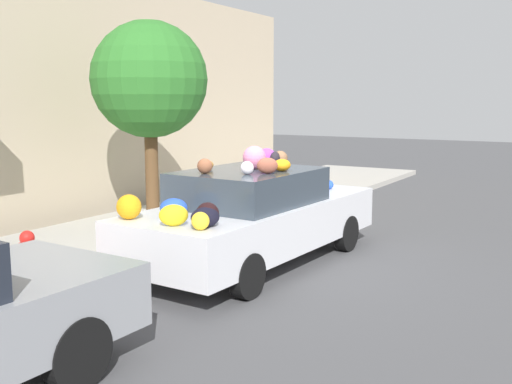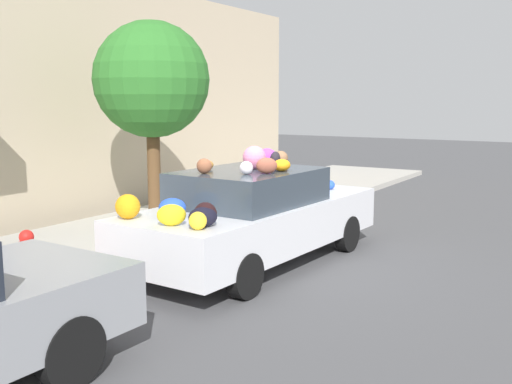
{
  "view_description": "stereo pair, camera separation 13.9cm",
  "coord_description": "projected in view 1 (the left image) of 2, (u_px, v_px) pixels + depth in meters",
  "views": [
    {
      "loc": [
        -7.45,
        -4.44,
        2.41
      ],
      "look_at": [
        0.0,
        0.03,
        1.07
      ],
      "focal_mm": 42.0,
      "sensor_mm": 36.0,
      "label": 1
    },
    {
      "loc": [
        -7.38,
        -4.56,
        2.41
      ],
      "look_at": [
        0.0,
        0.03,
        1.07
      ],
      "focal_mm": 42.0,
      "sensor_mm": 36.0,
      "label": 2
    }
  ],
  "objects": [
    {
      "name": "sidewalk_curb",
      "position": [
        123.0,
        238.0,
        10.3
      ],
      "size": [
        24.0,
        3.2,
        0.14
      ],
      "color": "#B2ADA3",
      "rests_on": "ground"
    },
    {
      "name": "street_tree",
      "position": [
        149.0,
        81.0,
        10.65
      ],
      "size": [
        2.08,
        2.08,
        3.68
      ],
      "color": "brown",
      "rests_on": "sidewalk_curb"
    },
    {
      "name": "art_car",
      "position": [
        254.0,
        214.0,
        8.8
      ],
      "size": [
        4.64,
        1.96,
        1.75
      ],
      "rotation": [
        0.0,
        0.0,
        -0.04
      ],
      "color": "silver",
      "rests_on": "ground"
    },
    {
      "name": "fire_hydrant",
      "position": [
        28.0,
        259.0,
        7.34
      ],
      "size": [
        0.2,
        0.2,
        0.7
      ],
      "color": "red",
      "rests_on": "sidewalk_curb"
    },
    {
      "name": "building_facade",
      "position": [
        23.0,
        98.0,
        10.95
      ],
      "size": [
        18.0,
        1.2,
        4.91
      ],
      "color": "#C6B293",
      "rests_on": "ground"
    },
    {
      "name": "ground_plane",
      "position": [
        258.0,
        263.0,
        8.94
      ],
      "size": [
        60.0,
        60.0,
        0.0
      ],
      "primitive_type": "plane",
      "color": "#4C4C4F"
    }
  ]
}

